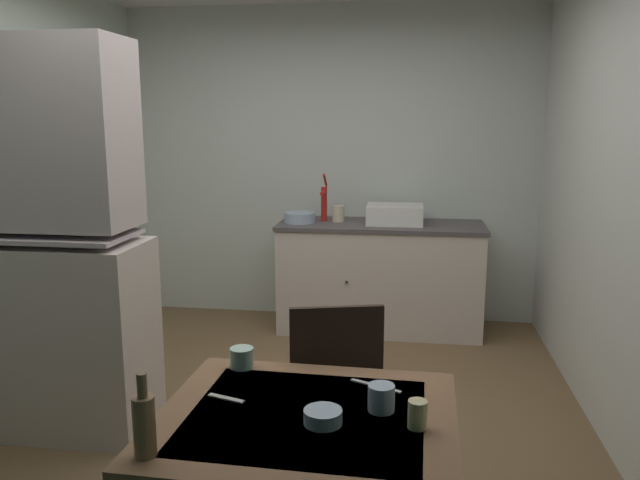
% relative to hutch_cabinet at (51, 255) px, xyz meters
% --- Properties ---
extents(ground_plane, '(5.23, 5.23, 0.00)m').
position_rel_hutch_cabinet_xyz_m(ground_plane, '(1.21, 0.12, -0.99)').
color(ground_plane, brown).
extents(wall_back, '(3.57, 0.10, 2.62)m').
position_rel_hutch_cabinet_xyz_m(wall_back, '(1.21, 2.29, 0.33)').
color(wall_back, silver).
rests_on(wall_back, ground).
extents(hutch_cabinet, '(1.00, 0.50, 2.10)m').
position_rel_hutch_cabinet_xyz_m(hutch_cabinet, '(0.00, 0.00, 0.00)').
color(hutch_cabinet, beige).
rests_on(hutch_cabinet, ground).
extents(counter_cabinet, '(1.63, 0.64, 0.88)m').
position_rel_hutch_cabinet_xyz_m(counter_cabinet, '(1.67, 1.92, -0.55)').
color(counter_cabinet, beige).
rests_on(counter_cabinet, ground).
extents(sink_basin, '(0.44, 0.34, 0.15)m').
position_rel_hutch_cabinet_xyz_m(sink_basin, '(1.78, 1.92, -0.03)').
color(sink_basin, white).
rests_on(sink_basin, counter_cabinet).
extents(hand_pump, '(0.05, 0.27, 0.39)m').
position_rel_hutch_cabinet_xyz_m(hand_pump, '(1.20, 1.96, 0.06)').
color(hand_pump, '#B21E19').
rests_on(hand_pump, counter_cabinet).
extents(mixing_bowl_counter, '(0.25, 0.25, 0.08)m').
position_rel_hutch_cabinet_xyz_m(mixing_bowl_counter, '(1.02, 1.87, -0.07)').
color(mixing_bowl_counter, '#9EB2C6').
rests_on(mixing_bowl_counter, counter_cabinet).
extents(stoneware_crock, '(0.10, 0.10, 0.13)m').
position_rel_hutch_cabinet_xyz_m(stoneware_crock, '(1.32, 1.95, -0.04)').
color(stoneware_crock, beige).
rests_on(stoneware_crock, counter_cabinet).
extents(dining_table, '(0.98, 0.86, 0.76)m').
position_rel_hutch_cabinet_xyz_m(dining_table, '(1.58, -1.18, -0.33)').
color(dining_table, brown).
rests_on(dining_table, ground).
extents(chair_far_side, '(0.49, 0.49, 0.96)m').
position_rel_hutch_cabinet_xyz_m(chair_far_side, '(1.59, -0.54, -0.49)').
color(chair_far_side, '#30221D').
rests_on(chair_far_side, ground).
extents(serving_bowl_wide, '(0.12, 0.12, 0.05)m').
position_rel_hutch_cabinet_xyz_m(serving_bowl_wide, '(1.65, -1.23, -0.20)').
color(serving_bowl_wide, '#9EB2C6').
rests_on(serving_bowl_wide, dining_table).
extents(teacup_cream, '(0.09, 0.09, 0.08)m').
position_rel_hutch_cabinet_xyz_m(teacup_cream, '(1.28, -0.83, -0.18)').
color(teacup_cream, '#ADD1C1').
rests_on(teacup_cream, dining_table).
extents(mug_dark, '(0.09, 0.09, 0.09)m').
position_rel_hutch_cabinet_xyz_m(mug_dark, '(1.82, -1.12, -0.18)').
color(mug_dark, '#9EB2C6').
rests_on(mug_dark, dining_table).
extents(teacup_mint, '(0.06, 0.06, 0.09)m').
position_rel_hutch_cabinet_xyz_m(teacup_mint, '(1.94, -1.22, -0.18)').
color(teacup_mint, beige).
rests_on(teacup_mint, dining_table).
extents(glass_bottle, '(0.06, 0.06, 0.25)m').
position_rel_hutch_cabinet_xyz_m(glass_bottle, '(1.18, -1.49, -0.12)').
color(glass_bottle, olive).
rests_on(glass_bottle, dining_table).
extents(table_knife, '(0.19, 0.10, 0.00)m').
position_rel_hutch_cabinet_xyz_m(table_knife, '(1.79, -0.93, -0.22)').
color(table_knife, silver).
rests_on(table_knife, dining_table).
extents(teaspoon_near_bowl, '(0.14, 0.06, 0.00)m').
position_rel_hutch_cabinet_xyz_m(teaspoon_near_bowl, '(1.30, -1.11, -0.22)').
color(teaspoon_near_bowl, beige).
rests_on(teaspoon_near_bowl, dining_table).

